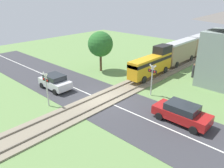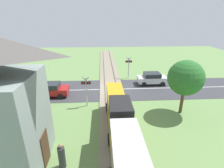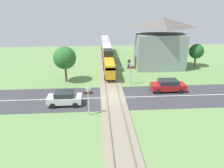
{
  "view_description": "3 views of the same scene",
  "coord_description": "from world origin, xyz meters",
  "px_view_note": "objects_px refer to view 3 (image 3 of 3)",
  "views": [
    {
      "loc": [
        12.7,
        -12.4,
        8.91
      ],
      "look_at": [
        0.0,
        1.28,
        1.2
      ],
      "focal_mm": 35.0,
      "sensor_mm": 36.0,
      "label": 1
    },
    {
      "loc": [
        1.05,
        19.23,
        8.29
      ],
      "look_at": [
        0.0,
        1.28,
        1.2
      ],
      "focal_mm": 28.0,
      "sensor_mm": 36.0,
      "label": 2
    },
    {
      "loc": [
        -1.64,
        -22.83,
        10.66
      ],
      "look_at": [
        0.0,
        1.28,
        1.2
      ],
      "focal_mm": 35.0,
      "sensor_mm": 36.0,
      "label": 3
    }
  ],
  "objects_px": {
    "crossing_signal_east_approach": "(131,71)",
    "pedestrian_by_station": "(129,64)",
    "car_near_crossing": "(65,98)",
    "crossing_signal_west_approach": "(88,97)",
    "train": "(107,52)",
    "car_far_side": "(168,85)",
    "station_building": "(160,44)"
  },
  "relations": [
    {
      "from": "station_building",
      "to": "car_far_side",
      "type": "bearing_deg",
      "value": -98.49
    },
    {
      "from": "car_near_crossing",
      "to": "car_far_side",
      "type": "relative_size",
      "value": 0.87
    },
    {
      "from": "car_far_side",
      "to": "pedestrian_by_station",
      "type": "xyz_separation_m",
      "value": [
        -3.4,
        9.86,
        -0.04
      ]
    },
    {
      "from": "car_far_side",
      "to": "pedestrian_by_station",
      "type": "bearing_deg",
      "value": 109.04
    },
    {
      "from": "train",
      "to": "pedestrian_by_station",
      "type": "distance_m",
      "value": 5.11
    },
    {
      "from": "train",
      "to": "crossing_signal_west_approach",
      "type": "bearing_deg",
      "value": -97.89
    },
    {
      "from": "car_near_crossing",
      "to": "car_far_side",
      "type": "bearing_deg",
      "value": 13.34
    },
    {
      "from": "car_far_side",
      "to": "crossing_signal_west_approach",
      "type": "distance_m",
      "value": 10.94
    },
    {
      "from": "crossing_signal_west_approach",
      "to": "car_far_side",
      "type": "bearing_deg",
      "value": 29.36
    },
    {
      "from": "crossing_signal_east_approach",
      "to": "crossing_signal_west_approach",
      "type": "bearing_deg",
      "value": -123.74
    },
    {
      "from": "crossing_signal_east_approach",
      "to": "station_building",
      "type": "relative_size",
      "value": 0.37
    },
    {
      "from": "crossing_signal_west_approach",
      "to": "station_building",
      "type": "xyz_separation_m",
      "value": [
        10.9,
        14.81,
        2.03
      ]
    },
    {
      "from": "car_far_side",
      "to": "train",
      "type": "bearing_deg",
      "value": 117.11
    },
    {
      "from": "car_near_crossing",
      "to": "station_building",
      "type": "distance_m",
      "value": 18.62
    },
    {
      "from": "car_near_crossing",
      "to": "station_building",
      "type": "relative_size",
      "value": 0.44
    },
    {
      "from": "train",
      "to": "car_far_side",
      "type": "xyz_separation_m",
      "value": [
        6.88,
        -13.44,
        -1.1
      ]
    },
    {
      "from": "car_near_crossing",
      "to": "car_far_side",
      "type": "xyz_separation_m",
      "value": [
        12.14,
        2.88,
        -0.01
      ]
    },
    {
      "from": "car_near_crossing",
      "to": "pedestrian_by_station",
      "type": "xyz_separation_m",
      "value": [
        8.74,
        12.74,
        -0.05
      ]
    },
    {
      "from": "car_far_side",
      "to": "crossing_signal_west_approach",
      "type": "bearing_deg",
      "value": -150.64
    },
    {
      "from": "pedestrian_by_station",
      "to": "train",
      "type": "bearing_deg",
      "value": 134.2
    },
    {
      "from": "car_near_crossing",
      "to": "crossing_signal_east_approach",
      "type": "relative_size",
      "value": 1.18
    },
    {
      "from": "crossing_signal_east_approach",
      "to": "station_building",
      "type": "distance_m",
      "value": 9.27
    },
    {
      "from": "train",
      "to": "station_building",
      "type": "bearing_deg",
      "value": -25.53
    },
    {
      "from": "station_building",
      "to": "crossing_signal_west_approach",
      "type": "bearing_deg",
      "value": -126.34
    },
    {
      "from": "train",
      "to": "station_building",
      "type": "relative_size",
      "value": 2.54
    },
    {
      "from": "car_near_crossing",
      "to": "crossing_signal_west_approach",
      "type": "relative_size",
      "value": 1.18
    },
    {
      "from": "car_far_side",
      "to": "station_building",
      "type": "distance_m",
      "value": 10.1
    },
    {
      "from": "crossing_signal_east_approach",
      "to": "pedestrian_by_station",
      "type": "height_order",
      "value": "crossing_signal_east_approach"
    },
    {
      "from": "train",
      "to": "pedestrian_by_station",
      "type": "bearing_deg",
      "value": -45.8
    },
    {
      "from": "train",
      "to": "car_near_crossing",
      "type": "bearing_deg",
      "value": -107.88
    },
    {
      "from": "train",
      "to": "car_far_side",
      "type": "height_order",
      "value": "train"
    },
    {
      "from": "crossing_signal_west_approach",
      "to": "crossing_signal_east_approach",
      "type": "xyz_separation_m",
      "value": [
        5.2,
        7.79,
        0.0
      ]
    }
  ]
}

